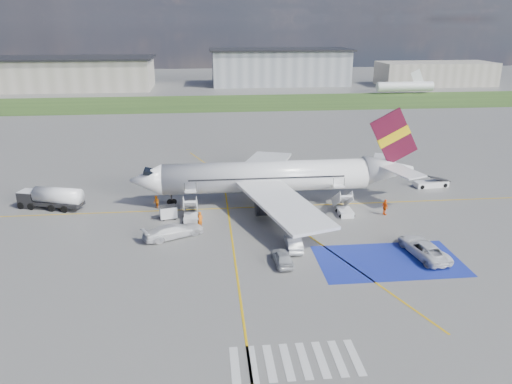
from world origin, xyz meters
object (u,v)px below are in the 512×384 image
Objects in this scene: fuel_tanker at (51,199)px; car_silver_a at (282,257)px; van_white_a at (424,246)px; gpu_cart at (168,213)px; airliner at (277,176)px; car_silver_b at (294,243)px; belt_loader at (431,184)px; van_white_b at (173,229)px.

fuel_tanker is 2.08× the size of car_silver_a.
car_silver_a is 14.32m from van_white_a.
gpu_cart reaches higher than car_silver_a.
van_white_a reaches higher than car_silver_a.
car_silver_a is (-1.99, -17.51, -2.70)m from airliner.
car_silver_b reaches higher than car_silver_a.
van_white_a reaches higher than belt_loader.
gpu_cart is 17.33m from car_silver_a.
airliner is 17.83m from car_silver_a.
car_silver_b is 12.96m from van_white_a.
gpu_cart is at bearing -51.35° from car_silver_a.
airliner reaches higher than van_white_b.
airliner is at bearing 17.06° from fuel_tanker.
gpu_cart reaches higher than belt_loader.
fuel_tanker is 2.00× the size of car_silver_b.
airliner reaches higher than van_white_a.
van_white_a is (12.32, -17.10, -2.38)m from airliner.
van_white_a is at bearing -38.35° from gpu_cart.
van_white_a is (14.31, 0.42, 0.32)m from car_silver_a.
airliner is 28.42m from fuel_tanker.
car_silver_a is at bearing -145.77° from belt_loader.
car_silver_b is at bearing -121.22° from car_silver_a.
airliner is 7.04× the size of belt_loader.
car_silver_b is (1.65, 3.16, 0.00)m from car_silver_a.
belt_loader is at bearing -93.57° from van_white_b.
belt_loader is at bearing -139.75° from car_silver_b.
airliner reaches higher than fuel_tanker.
airliner is at bearing 6.15° from gpu_cart.
gpu_cart is 5.50m from van_white_b.
gpu_cart is (-13.65, -4.70, -2.66)m from airliner.
belt_loader is at bearing 21.34° from fuel_tanker.
gpu_cart is 37.13m from belt_loader.
gpu_cart is at bearing -173.58° from belt_loader.
car_silver_a is (11.66, -12.82, -0.04)m from gpu_cart.
car_silver_b is at bearing -9.99° from fuel_tanker.
car_silver_b is 0.83× the size of van_white_b.
airliner is 6.84× the size of van_white_a.
airliner is 16.98× the size of gpu_cart.
car_silver_a is at bearing -96.49° from airliner.
belt_loader is 1.24× the size of car_silver_b.
car_silver_a is 0.80× the size of van_white_b.
van_white_a is (12.66, -2.74, 0.32)m from car_silver_b.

